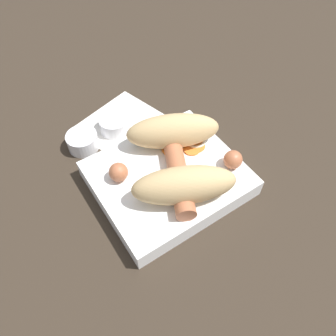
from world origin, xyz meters
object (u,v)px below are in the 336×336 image
Objects in this scene: food_tray at (168,178)px; condiment_cup_near at (115,125)px; sausage at (177,166)px; condiment_cup_far at (83,142)px; bread_roll at (178,156)px.

food_tray is 0.15m from condiment_cup_near.
sausage is 0.18m from condiment_cup_far.
condiment_cup_near is 0.06m from condiment_cup_far.
bread_roll reaches higher than food_tray.
bread_roll is 1.10× the size of sausage.
sausage reaches higher than condiment_cup_near.
bread_roll is 0.16m from condiment_cup_near.
bread_roll is 0.02m from sausage.
condiment_cup_near is (0.01, -0.15, -0.00)m from food_tray.
condiment_cup_near is 1.00× the size of condiment_cup_far.
sausage is (-0.01, 0.01, 0.03)m from food_tray.
condiment_cup_far is at bearing -57.63° from bread_roll.
bread_roll reaches higher than condiment_cup_near.
bread_roll is 0.18m from condiment_cup_far.
condiment_cup_near and condiment_cup_far have the same top height.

